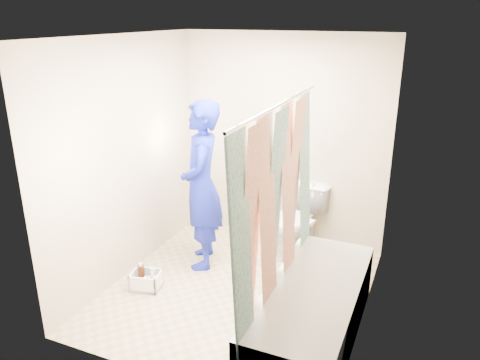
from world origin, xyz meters
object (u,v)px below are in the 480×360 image
at_px(bathtub, 312,311).
at_px(plumber, 202,186).
at_px(toilet, 298,221).
at_px(cleaning_caddy, 147,281).

height_order(bathtub, plumber, plumber).
xyz_separation_m(bathtub, plumber, (-1.41, 0.79, 0.62)).
bearing_deg(toilet, cleaning_caddy, -116.88).
distance_m(bathtub, plumber, 1.74).
bearing_deg(plumber, cleaning_caddy, -46.79).
xyz_separation_m(toilet, cleaning_caddy, (-1.14, -1.32, -0.30)).
relative_size(toilet, plumber, 0.43).
relative_size(bathtub, cleaning_caddy, 5.41).
bearing_deg(plumber, toilet, 101.55).
relative_size(plumber, cleaning_caddy, 5.52).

